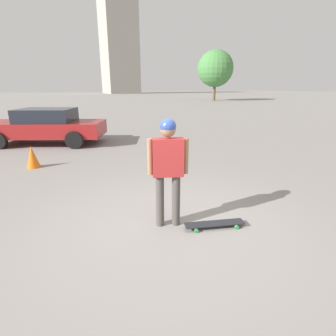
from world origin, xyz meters
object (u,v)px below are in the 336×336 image
traffic_cone (32,157)px  car_parked_near (46,126)px  person (168,162)px  skateboard (215,224)px

traffic_cone → car_parked_near: bearing=171.7°
person → skateboard: bearing=-13.2°
skateboard → person: bearing=-16.7°
car_parked_near → skateboard: bearing=129.2°
person → skateboard: person is taller
skateboard → traffic_cone: traffic_cone is taller
person → skateboard: size_ratio=1.75×
car_parked_near → traffic_cone: (3.35, -0.49, -0.42)m
person → traffic_cone: (-4.58, -2.07, -0.78)m
skateboard → traffic_cone: (-4.99, -2.71, 0.25)m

